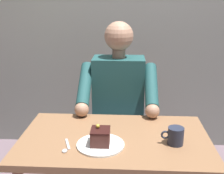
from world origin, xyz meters
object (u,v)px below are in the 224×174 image
(chair, at_px, (119,121))
(cake_slice, at_px, (100,136))
(dining_table, at_px, (115,153))
(coffee_cup, at_px, (175,136))
(dessert_spoon, at_px, (66,148))
(seated_person, at_px, (118,110))

(chair, relative_size, cake_slice, 8.86)
(dining_table, distance_m, cake_slice, 0.19)
(coffee_cup, bearing_deg, dessert_spoon, 7.88)
(seated_person, bearing_deg, dessert_spoon, 69.36)
(seated_person, relative_size, dessert_spoon, 9.03)
(chair, bearing_deg, seated_person, 90.00)
(chair, bearing_deg, dessert_spoon, 73.54)
(coffee_cup, bearing_deg, chair, -66.65)
(coffee_cup, bearing_deg, cake_slice, 5.79)
(dining_table, relative_size, dessert_spoon, 7.16)
(coffee_cup, bearing_deg, dining_table, -11.11)
(seated_person, xyz_separation_m, cake_slice, (0.07, 0.59, 0.09))
(cake_slice, bearing_deg, chair, -95.05)
(chair, distance_m, coffee_cup, 0.82)
(dessert_spoon, bearing_deg, dining_table, -149.84)
(chair, distance_m, cake_slice, 0.80)
(dessert_spoon, bearing_deg, chair, -106.46)
(dessert_spoon, bearing_deg, seated_person, -110.64)
(seated_person, relative_size, coffee_cup, 11.05)
(dining_table, height_order, dessert_spoon, dessert_spoon)
(chair, xyz_separation_m, dessert_spoon, (0.24, 0.80, 0.21))
(dining_table, distance_m, seated_person, 0.49)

